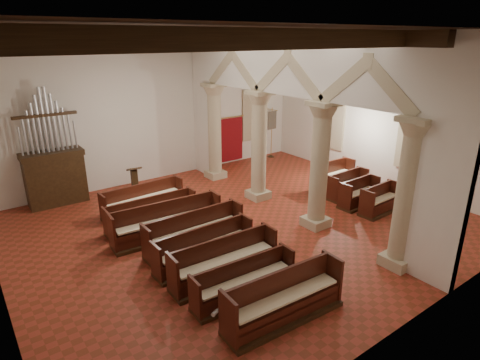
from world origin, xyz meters
The scene contains 31 objects.
floor centered at (0.00, 0.00, 0.00)m, with size 14.00×14.00×0.00m, color maroon.
ceiling centered at (0.00, 0.00, 6.00)m, with size 14.00×14.00×0.00m, color black.
wall_back centered at (0.00, 6.00, 3.00)m, with size 14.00×0.02×6.00m, color silver.
wall_front centered at (0.00, -6.00, 3.00)m, with size 14.00×0.02×6.00m, color silver.
wall_right centered at (7.00, 0.00, 3.00)m, with size 0.02×12.00×6.00m, color silver.
ceiling_beams centered at (0.00, 0.00, 5.82)m, with size 13.80×11.80×0.30m, color #3B2613, non-canonical shape.
arcade centered at (1.80, 0.00, 3.56)m, with size 0.90×11.90×6.00m.
window_right_a centered at (6.98, -1.50, 2.20)m, with size 0.03×1.00×2.20m, color #337259.
window_right_b centered at (6.98, 2.50, 2.20)m, with size 0.03×1.00×2.20m, color #337259.
window_back centered at (5.00, 5.98, 2.20)m, with size 1.00×0.03×2.20m, color #337259.
pipe_organ centered at (-4.50, 5.50, 1.37)m, with size 2.10×0.85×4.40m.
lectern centered at (-1.95, 4.38, 0.52)m, with size 0.55×0.56×1.26m.
dossal_curtain centered at (3.50, 5.92, 1.17)m, with size 1.80×0.07×2.17m.
processional_banner centered at (5.86, 5.49, 0.82)m, with size 0.58×0.74×2.55m.
hymnal_box_a centered at (-0.85, -4.46, 0.25)m, with size 0.30×0.24×0.30m, color navy.
hymnal_box_b centered at (-1.11, -3.26, 0.28)m, with size 0.37×0.30×0.37m, color navy.
hymnal_box_c centered at (-1.29, -0.74, 0.28)m, with size 0.36×0.29×0.36m, color navy.
tube_heater_a centered at (-1.42, -3.72, 0.16)m, with size 0.09×0.09×0.87m, color white.
tube_heater_b centered at (-3.02, -3.27, 0.16)m, with size 0.09×0.09×0.95m, color silver.
nave_pew_0 centered at (-2.16, -4.33, 0.38)m, with size 2.93×0.91×1.14m.
nave_pew_1 centered at (-2.39, -3.19, 0.31)m, with size 2.67×0.76×0.95m.
nave_pew_2 centered at (-2.32, -2.27, 0.36)m, with size 2.93×0.85×1.10m.
nave_pew_3 centered at (-2.34, -1.33, 0.34)m, with size 2.90×0.73×1.03m.
nave_pew_4 centered at (-2.11, -0.44, 0.37)m, with size 3.04×0.75×1.11m.
nave_pew_5 centered at (-2.45, 0.65, 0.37)m, with size 3.47×0.99×1.13m.
nave_pew_6 centered at (-2.51, 1.66, 0.32)m, with size 3.03×0.65×0.97m.
nave_pew_7 centered at (-2.27, 2.87, 0.33)m, with size 2.96×0.83×1.01m.
aisle_pew_0 centered at (4.39, -2.09, 0.34)m, with size 1.70×0.73×1.01m.
aisle_pew_1 centered at (4.32, -1.24, 0.34)m, with size 1.71×0.71×1.01m.
aisle_pew_2 centered at (4.70, -0.40, 0.33)m, with size 1.93×0.73×0.98m.
aisle_pew_3 centered at (4.92, 0.53, 0.38)m, with size 1.92×0.77×1.12m.
Camera 1 is at (-7.23, -9.61, 5.85)m, focal length 30.00 mm.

